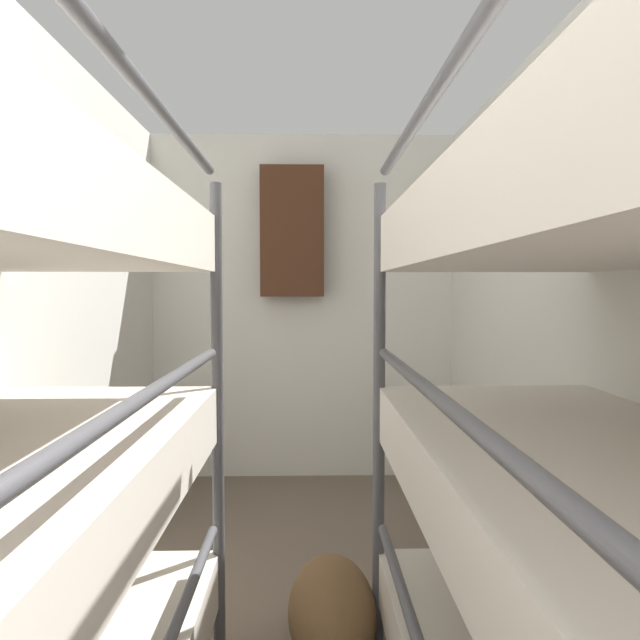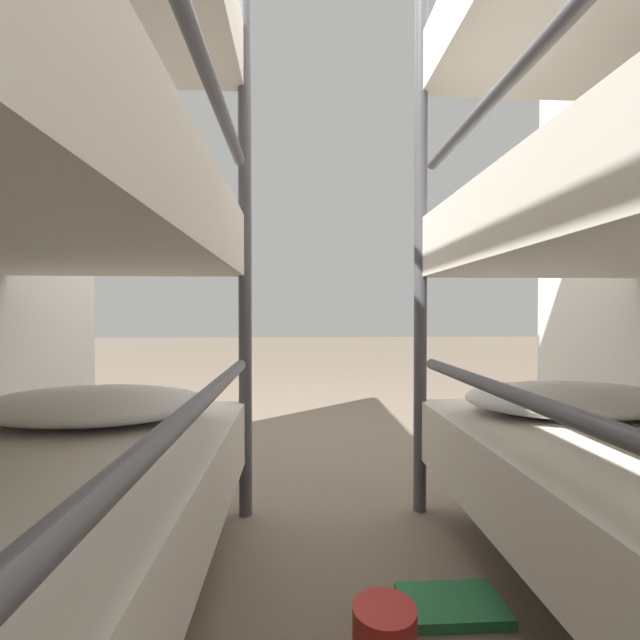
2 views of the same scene
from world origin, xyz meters
TOP-DOWN VIEW (x-y plane):
  - ground_plane at (0.00, 0.00)m, footprint 20.00×20.00m
  - tin_can at (-0.04, 1.22)m, footprint 0.12×0.12m
  - floor_book at (-0.23, 1.07)m, footprint 0.23×0.15m

SIDE VIEW (x-z plane):
  - ground_plane at x=0.00m, z-range 0.00..0.00m
  - floor_book at x=-0.23m, z-range 0.00..0.02m
  - tin_can at x=-0.04m, z-range 0.00..0.12m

